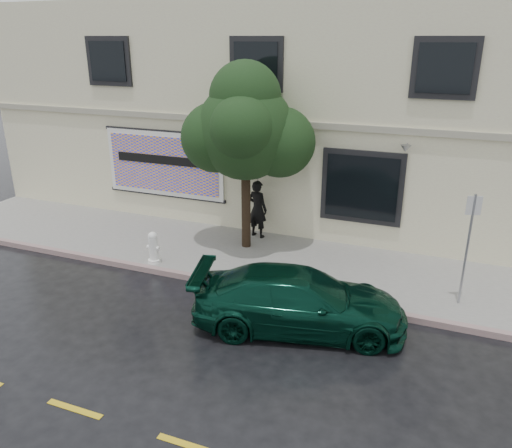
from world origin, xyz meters
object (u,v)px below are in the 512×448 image
(pedestrian, at_px, (258,209))
(fire_hydrant, at_px, (153,248))
(car, at_px, (299,301))
(street_tree, at_px, (245,132))

(pedestrian, xyz_separation_m, fire_hydrant, (-1.93, -2.80, -0.46))
(car, bearing_deg, street_tree, 23.96)
(pedestrian, bearing_deg, car, 136.51)
(pedestrian, bearing_deg, fire_hydrant, 70.37)
(car, relative_size, pedestrian, 2.54)
(pedestrian, distance_m, fire_hydrant, 3.43)
(street_tree, height_order, fire_hydrant, street_tree)
(fire_hydrant, bearing_deg, car, -39.26)
(car, xyz_separation_m, fire_hydrant, (-4.55, 1.46, -0.08))
(car, xyz_separation_m, pedestrian, (-2.61, 4.26, 0.38))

